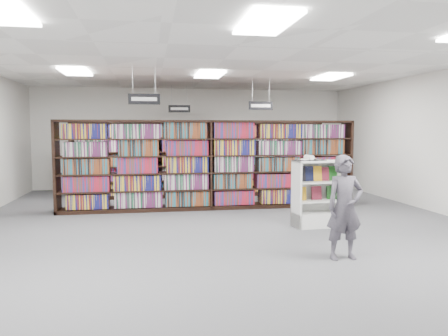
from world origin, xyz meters
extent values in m
plane|color=#49494E|center=(0.00, 0.00, 0.00)|extent=(12.00, 12.00, 0.00)
cube|color=white|center=(0.00, 0.00, 3.20)|extent=(10.00, 12.00, 0.10)
cube|color=silver|center=(0.00, 6.00, 1.60)|extent=(10.00, 0.10, 3.20)
cube|color=silver|center=(0.00, -6.00, 1.60)|extent=(10.00, 0.10, 3.20)
cube|color=black|center=(0.00, 2.00, 1.05)|extent=(7.00, 0.60, 2.10)
cube|color=maroon|center=(0.00, 2.00, 1.05)|extent=(6.88, 0.42, 1.98)
cube|color=black|center=(0.00, 4.00, 1.05)|extent=(7.00, 0.60, 2.10)
cube|color=maroon|center=(0.00, 4.00, 1.05)|extent=(6.88, 0.42, 1.98)
cube|color=black|center=(0.00, 5.70, 1.05)|extent=(7.00, 0.60, 2.10)
cube|color=maroon|center=(0.00, 5.70, 1.05)|extent=(6.88, 0.42, 1.98)
cylinder|color=#B2B2B7|center=(-1.73, 1.00, 2.91)|extent=(0.01, 0.01, 0.58)
cylinder|color=#B2B2B7|center=(-1.27, 1.00, 2.91)|extent=(0.01, 0.01, 0.58)
cube|color=black|center=(-1.50, 1.00, 2.51)|extent=(0.65, 0.02, 0.22)
cube|color=white|center=(-1.50, 0.99, 2.51)|extent=(0.52, 0.00, 0.08)
cylinder|color=#B2B2B7|center=(1.27, 3.00, 2.91)|extent=(0.01, 0.01, 0.58)
cylinder|color=#B2B2B7|center=(1.73, 3.00, 2.91)|extent=(0.01, 0.01, 0.58)
cube|color=black|center=(1.50, 3.00, 2.51)|extent=(0.65, 0.02, 0.22)
cube|color=white|center=(1.50, 2.99, 2.51)|extent=(0.52, 0.00, 0.08)
cylinder|color=#B2B2B7|center=(-0.73, 5.00, 2.91)|extent=(0.01, 0.01, 0.58)
cylinder|color=#B2B2B7|center=(-0.27, 5.00, 2.91)|extent=(0.01, 0.01, 0.58)
cube|color=black|center=(-0.50, 5.00, 2.51)|extent=(0.65, 0.02, 0.22)
cube|color=white|center=(-0.50, 4.99, 2.51)|extent=(0.52, 0.00, 0.08)
cube|color=white|center=(-3.00, -3.00, 3.16)|extent=(0.60, 1.20, 0.04)
cube|color=white|center=(0.00, -3.00, 3.16)|extent=(0.60, 1.20, 0.04)
cube|color=white|center=(-3.00, 2.00, 3.16)|extent=(0.60, 1.20, 0.04)
cube|color=white|center=(0.00, 2.00, 3.16)|extent=(0.60, 1.20, 0.04)
cube|color=white|center=(3.00, 2.00, 3.16)|extent=(0.60, 1.20, 0.04)
cube|color=silver|center=(1.79, -0.30, 0.14)|extent=(0.94, 0.51, 0.28)
cube|color=silver|center=(1.35, -0.32, 0.64)|extent=(0.07, 0.46, 1.29)
cube|color=silver|center=(2.23, -0.27, 0.64)|extent=(0.07, 0.46, 1.29)
cube|color=silver|center=(1.78, -0.08, 0.64)|extent=(0.92, 0.08, 1.29)
cube|color=silver|center=(1.79, -0.30, 1.27)|extent=(0.94, 0.51, 0.03)
cube|color=silver|center=(1.79, -0.30, 0.51)|extent=(0.86, 0.47, 0.02)
cube|color=silver|center=(1.79, -0.30, 0.87)|extent=(0.86, 0.47, 0.02)
cube|color=black|center=(1.45, -0.27, 1.02)|extent=(0.19, 0.08, 0.28)
cube|color=black|center=(1.62, -0.26, 1.02)|extent=(0.19, 0.08, 0.28)
cube|color=gold|center=(1.79, -0.25, 1.02)|extent=(0.19, 0.08, 0.28)
cube|color=maroon|center=(1.96, -0.24, 1.02)|extent=(0.19, 0.08, 0.28)
cube|color=#134714|center=(2.13, -0.23, 1.02)|extent=(0.19, 0.08, 0.28)
cube|color=gold|center=(1.47, -0.27, 0.65)|extent=(0.21, 0.07, 0.26)
cube|color=maroon|center=(1.79, -0.25, 0.65)|extent=(0.21, 0.07, 0.26)
cube|color=#134714|center=(2.11, -0.23, 0.65)|extent=(0.21, 0.07, 0.26)
cube|color=black|center=(1.65, -0.22, 1.29)|extent=(0.57, 0.36, 0.01)
cube|color=white|center=(1.52, -0.22, 1.30)|extent=(0.26, 0.31, 0.05)
cube|color=white|center=(1.78, -0.22, 1.30)|extent=(0.26, 0.31, 0.06)
cylinder|color=white|center=(1.63, -0.22, 1.35)|extent=(0.12, 0.28, 0.10)
imported|color=#504C57|center=(1.36, -2.39, 0.76)|extent=(0.57, 0.38, 1.52)
camera|label=1|loc=(-1.42, -8.24, 1.88)|focal=35.00mm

